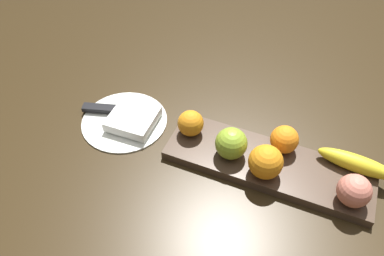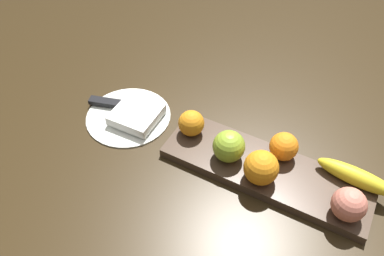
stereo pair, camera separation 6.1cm
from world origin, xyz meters
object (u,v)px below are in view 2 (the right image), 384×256
object	(u,v)px
fruit_tray	(265,170)
orange_near_banana	(191,123)
apple	(229,146)
orange_center	(284,147)
dinner_plate	(128,116)
orange_near_apple	(261,168)
peach	(349,204)
folded_napkin	(136,115)
banana	(356,177)
knife	(112,103)

from	to	relation	value
fruit_tray	orange_near_banana	world-z (taller)	orange_near_banana
apple	orange_center	xyz separation A→B (m)	(0.10, 0.06, -0.00)
orange_center	dinner_plate	bearing A→B (deg)	-173.23
orange_near_apple	orange_near_banana	xyz separation A→B (m)	(-0.19, 0.05, -0.01)
apple	orange_near_apple	xyz separation A→B (m)	(0.08, -0.02, 0.00)
peach	folded_napkin	size ratio (longest dim) A/B	0.62
banana	dinner_plate	xyz separation A→B (m)	(-0.55, -0.05, -0.04)
orange_near_banana	folded_napkin	bearing A→B (deg)	-175.38
orange_near_apple	fruit_tray	bearing A→B (deg)	87.33
peach	knife	xyz separation A→B (m)	(-0.60, 0.05, -0.04)
dinner_plate	orange_near_banana	bearing A→B (deg)	3.92
orange_near_banana	orange_center	bearing A→B (deg)	9.10
orange_near_apple	orange_center	bearing A→B (deg)	75.79
fruit_tray	banana	distance (m)	0.19
orange_near_apple	peach	world-z (taller)	orange_near_apple
orange_center	dinner_plate	xyz separation A→B (m)	(-0.39, -0.05, -0.05)
knife	dinner_plate	bearing A→B (deg)	-28.45
dinner_plate	apple	bearing A→B (deg)	-2.93
fruit_tray	knife	bearing A→B (deg)	178.39
apple	dinner_plate	xyz separation A→B (m)	(-0.28, 0.01, -0.05)
fruit_tray	peach	world-z (taller)	peach
dinner_plate	folded_napkin	xyz separation A→B (m)	(0.03, -0.00, 0.02)
fruit_tray	folded_napkin	size ratio (longest dim) A/B	4.21
dinner_plate	banana	bearing A→B (deg)	5.29
peach	banana	bearing A→B (deg)	90.33
orange_center	banana	bearing A→B (deg)	1.66
banana	dinner_plate	distance (m)	0.55
banana	dinner_plate	world-z (taller)	banana
knife	orange_center	bearing A→B (deg)	-12.32
banana	orange_near_apple	bearing A→B (deg)	30.10
folded_napkin	knife	size ratio (longest dim) A/B	0.61
fruit_tray	peach	size ratio (longest dim) A/B	6.81
apple	peach	xyz separation A→B (m)	(0.26, -0.02, -0.00)
folded_napkin	peach	bearing A→B (deg)	-3.96
orange_center	knife	distance (m)	0.45
banana	orange_near_banana	world-z (taller)	orange_near_banana
orange_near_banana	fruit_tray	bearing A→B (deg)	-3.57
fruit_tray	orange_center	world-z (taller)	orange_center
apple	folded_napkin	world-z (taller)	apple
fruit_tray	orange_center	size ratio (longest dim) A/B	7.25
peach	dinner_plate	world-z (taller)	peach
orange_near_banana	orange_center	distance (m)	0.21
apple	knife	size ratio (longest dim) A/B	0.40
apple	orange_near_banana	size ratio (longest dim) A/B	1.17
apple	peach	size ratio (longest dim) A/B	1.06
dinner_plate	orange_near_apple	bearing A→B (deg)	-5.65
peach	knife	distance (m)	0.61
knife	orange_near_banana	bearing A→B (deg)	-16.67
apple	orange_near_banana	distance (m)	0.11
orange_center	dinner_plate	world-z (taller)	orange_center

